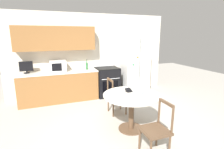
{
  "coord_description": "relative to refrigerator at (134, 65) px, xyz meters",
  "views": [
    {
      "loc": [
        -1.42,
        -2.91,
        1.94
      ],
      "look_at": [
        0.15,
        1.15,
        0.95
      ],
      "focal_mm": 28.0,
      "sensor_mm": 36.0,
      "label": 1
    }
  ],
  "objects": [
    {
      "name": "folded_napkin",
      "position": [
        -1.01,
        -2.22,
        -0.14
      ],
      "size": [
        0.16,
        0.11,
        0.05
      ],
      "color": "#A3BCDB",
      "rests_on": "dining_table"
    },
    {
      "name": "oven_range",
      "position": [
        -0.95,
        0.05,
        -0.47
      ],
      "size": [
        0.71,
        0.68,
        1.08
      ],
      "color": "black",
      "rests_on": "ground_plane"
    },
    {
      "name": "counter_bottle",
      "position": [
        -1.59,
        0.08,
        0.08
      ],
      "size": [
        0.07,
        0.07,
        0.3
      ],
      "color": "#2D6B38",
      "rests_on": "kitchen_counter"
    },
    {
      "name": "candle_glass",
      "position": [
        -1.43,
        -2.13,
        -0.13
      ],
      "size": [
        0.08,
        0.08,
        0.08
      ],
      "color": "silver",
      "rests_on": "dining_table"
    },
    {
      "name": "back_wall",
      "position": [
        -1.65,
        0.38,
        0.51
      ],
      "size": [
        5.2,
        0.44,
        2.6
      ],
      "color": "silver",
      "rests_on": "ground_plane"
    },
    {
      "name": "wallet",
      "position": [
        -1.18,
        -1.97,
        -0.14
      ],
      "size": [
        0.14,
        0.15,
        0.07
      ],
      "color": "black",
      "rests_on": "dining_table"
    },
    {
      "name": "dining_chair_near",
      "position": [
        -1.18,
        -2.99,
        -0.5
      ],
      "size": [
        0.43,
        0.43,
        0.9
      ],
      "rotation": [
        0.0,
        0.0,
        1.56
      ],
      "color": "brown",
      "rests_on": "ground_plane"
    },
    {
      "name": "kitchen_counter",
      "position": [
        -2.44,
        0.08,
        -0.49
      ],
      "size": [
        2.25,
        0.64,
        0.9
      ],
      "color": "#936033",
      "rests_on": "ground_plane"
    },
    {
      "name": "dining_chair_far",
      "position": [
        -1.2,
        -1.31,
        -0.5
      ],
      "size": [
        0.42,
        0.42,
        0.9
      ],
      "rotation": [
        0.0,
        0.0,
        4.72
      ],
      "color": "brown",
      "rests_on": "ground_plane"
    },
    {
      "name": "countertop_tv",
      "position": [
        -3.28,
        0.15,
        0.14
      ],
      "size": [
        0.35,
        0.16,
        0.33
      ],
      "color": "black",
      "rests_on": "kitchen_counter"
    },
    {
      "name": "refrigerator",
      "position": [
        0.0,
        0.0,
        0.0
      ],
      "size": [
        0.82,
        0.76,
        1.88
      ],
      "color": "white",
      "rests_on": "ground_plane"
    },
    {
      "name": "dining_table",
      "position": [
        -1.2,
        -2.15,
        -0.33
      ],
      "size": [
        1.16,
        1.16,
        0.77
      ],
      "color": "beige",
      "rests_on": "ground_plane"
    },
    {
      "name": "microwave",
      "position": [
        -2.44,
        0.11,
        0.12
      ],
      "size": [
        0.46,
        0.38,
        0.31
      ],
      "color": "white",
      "rests_on": "kitchen_counter"
    },
    {
      "name": "ground_plane",
      "position": [
        -1.35,
        -2.21,
        -0.94
      ],
      "size": [
        14.0,
        14.0,
        0.0
      ],
      "primitive_type": "plane",
      "color": "#B2ADA3"
    }
  ]
}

